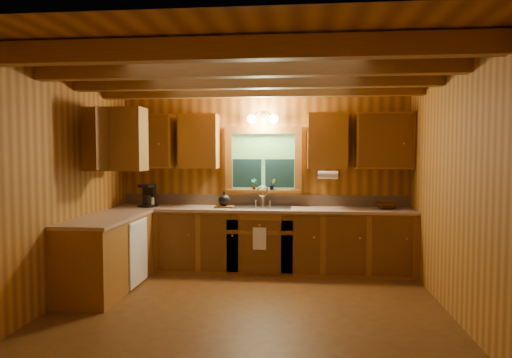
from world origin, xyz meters
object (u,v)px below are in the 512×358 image
object	(u,v)px
cutting_board	(224,207)
wicker_basket	(387,206)
sink	(262,211)
coffee_maker	(148,196)

from	to	relation	value
cutting_board	wicker_basket	bearing A→B (deg)	1.04
sink	wicker_basket	xyz separation A→B (m)	(1.74, 0.05, 0.08)
coffee_maker	wicker_basket	size ratio (longest dim) A/B	1.00
cutting_board	coffee_maker	bearing A→B (deg)	178.10
wicker_basket	coffee_maker	bearing A→B (deg)	-178.43
sink	coffee_maker	bearing A→B (deg)	-178.42
cutting_board	wicker_basket	xyz separation A→B (m)	(2.27, 0.10, 0.03)
sink	cutting_board	xyz separation A→B (m)	(-0.53, -0.05, 0.06)
coffee_maker	cutting_board	xyz separation A→B (m)	(1.10, -0.01, -0.15)
sink	cutting_board	bearing A→B (deg)	-174.27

